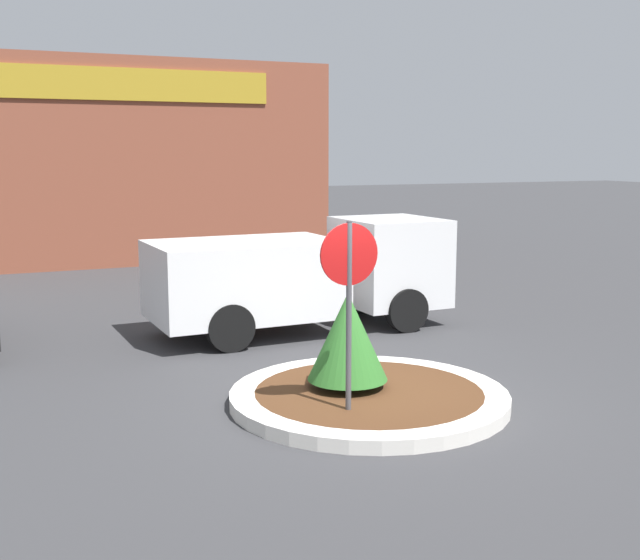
# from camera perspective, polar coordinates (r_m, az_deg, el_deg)

# --- Properties ---
(ground_plane) EXTENTS (120.00, 120.00, 0.00)m
(ground_plane) POSITION_cam_1_polar(r_m,az_deg,el_deg) (10.86, 3.48, -8.78)
(ground_plane) COLOR #38383A
(traffic_island) EXTENTS (3.72, 3.72, 0.18)m
(traffic_island) POSITION_cam_1_polar(r_m,az_deg,el_deg) (10.83, 3.49, -8.33)
(traffic_island) COLOR silver
(traffic_island) RESTS_ON ground_plane
(stop_sign) EXTENTS (0.76, 0.07, 2.51)m
(stop_sign) POSITION_cam_1_polar(r_m,az_deg,el_deg) (9.68, 2.08, -0.27)
(stop_sign) COLOR #4C4C51
(stop_sign) RESTS_ON ground_plane
(island_shrub) EXTENTS (1.08, 1.08, 1.30)m
(island_shrub) POSITION_cam_1_polar(r_m,az_deg,el_deg) (10.78, 1.98, -4.02)
(island_shrub) COLOR brown
(island_shrub) RESTS_ON traffic_island
(utility_truck) EXTENTS (5.62, 2.25, 2.04)m
(utility_truck) POSITION_cam_1_polar(r_m,az_deg,el_deg) (14.91, -1.22, 0.49)
(utility_truck) COLOR white
(utility_truck) RESTS_ON ground_plane
(storefront_building) EXTENTS (13.87, 6.07, 5.98)m
(storefront_building) POSITION_cam_1_polar(r_m,az_deg,el_deg) (26.46, -16.15, 8.09)
(storefront_building) COLOR brown
(storefront_building) RESTS_ON ground_plane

